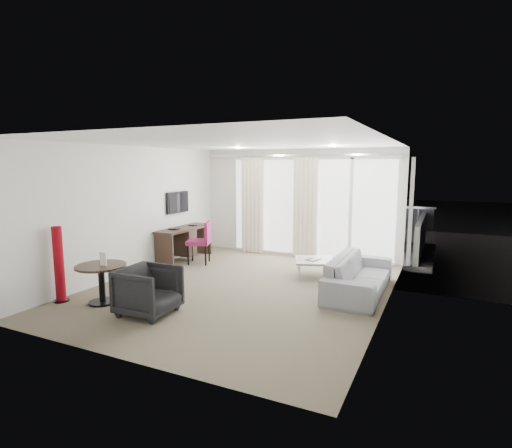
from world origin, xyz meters
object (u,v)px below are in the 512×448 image
at_px(red_lamp, 59,264).
at_px(rattan_chair_a, 336,238).
at_px(desk_chair, 199,242).
at_px(round_table, 102,284).
at_px(rattan_chair_b, 389,235).
at_px(desk, 185,244).
at_px(coffee_table, 315,268).
at_px(sofa, 359,275).
at_px(tub_armchair, 149,291).

bearing_deg(red_lamp, rattan_chair_a, 60.94).
height_order(desk_chair, round_table, desk_chair).
distance_m(desk_chair, rattan_chair_a, 3.55).
bearing_deg(desk_chair, rattan_chair_b, 18.97).
height_order(desk, coffee_table, desk).
relative_size(desk_chair, rattan_chair_a, 1.27).
height_order(desk, round_table, desk).
bearing_deg(round_table, desk, 100.12).
bearing_deg(desk, sofa, -9.49).
bearing_deg(desk, tub_armchair, -63.40).
xyz_separation_m(round_table, tub_armchair, (1.01, -0.06, 0.05)).
bearing_deg(sofa, desk_chair, 81.37).
distance_m(round_table, rattan_chair_a, 5.94).
xyz_separation_m(sofa, rattan_chair_a, (-1.20, 3.06, 0.06)).
bearing_deg(rattan_chair_a, red_lamp, -106.85).
xyz_separation_m(round_table, sofa, (3.65, 2.34, 0.00)).
xyz_separation_m(tub_armchair, sofa, (2.64, 2.40, -0.04)).
bearing_deg(red_lamp, tub_armchair, 5.84).
xyz_separation_m(sofa, rattan_chair_b, (0.04, 3.68, 0.13)).
height_order(desk, tub_armchair, desk).
distance_m(desk, sofa, 4.26).
bearing_deg(red_lamp, desk_chair, 78.92).
bearing_deg(sofa, desk, 80.51).
distance_m(desk_chair, coffee_table, 2.73).
bearing_deg(desk_chair, desk, 143.36).
relative_size(round_table, tub_armchair, 0.99).
xyz_separation_m(desk, tub_armchair, (1.56, -3.11, -0.02)).
relative_size(desk_chair, sofa, 0.44).
xyz_separation_m(desk, rattan_chair_a, (3.00, 2.36, -0.01)).
distance_m(red_lamp, tub_armchair, 1.72).
distance_m(round_table, sofa, 4.34).
bearing_deg(rattan_chair_a, coffee_table, -73.30).
relative_size(sofa, rattan_chair_b, 2.45).
relative_size(red_lamp, tub_armchair, 1.56).
distance_m(round_table, red_lamp, 0.78).
height_order(coffee_table, rattan_chair_b, rattan_chair_b).
height_order(coffee_table, sofa, sofa).
relative_size(desk_chair, rattan_chair_b, 1.08).
bearing_deg(tub_armchair, desk, 24.40).
bearing_deg(desk_chair, sofa, -29.34).
xyz_separation_m(tub_armchair, rattan_chair_b, (2.68, 6.08, 0.08)).
height_order(red_lamp, sofa, red_lamp).
xyz_separation_m(desk, round_table, (0.54, -3.05, -0.07)).
height_order(desk, sofa, desk).
bearing_deg(coffee_table, red_lamp, -135.79).
distance_m(round_table, tub_armchair, 1.01).
height_order(desk, desk_chair, desk_chair).
bearing_deg(rattan_chair_b, desk, -153.03).
relative_size(coffee_table, rattan_chair_a, 1.01).
bearing_deg(rattan_chair_b, rattan_chair_a, -161.59).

